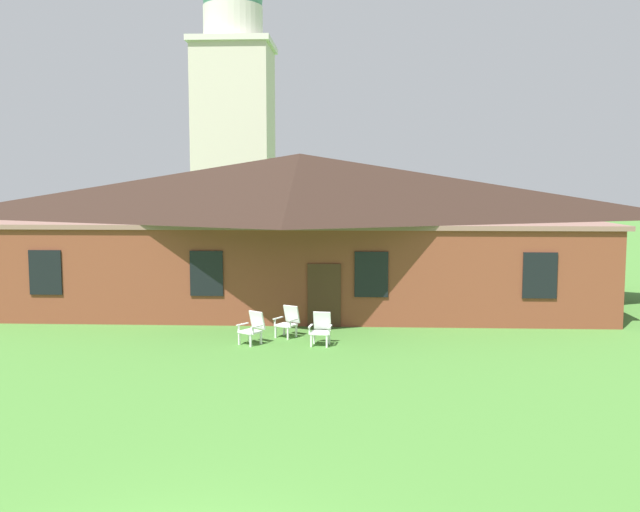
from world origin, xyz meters
The scene contains 5 objects.
brick_building centered at (0.00, 20.17, 3.00)m, with size 22.64×10.40×5.89m.
dome_tower centered at (-5.64, 38.22, 8.92)m, with size 5.18×5.18×19.48m.
lawn_chair_by_porch centered at (-0.82, 12.59, 0.50)m, with size 0.85×0.87×0.96m.
lawn_chair_near_door centered at (0.13, 13.60, 0.50)m, with size 0.83×0.86×0.96m.
lawn_chair_left_end centered at (1.19, 12.58, 0.50)m, with size 0.70×0.73×0.96m.
Camera 1 is at (2.13, -7.67, 4.73)m, focal length 39.42 mm.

